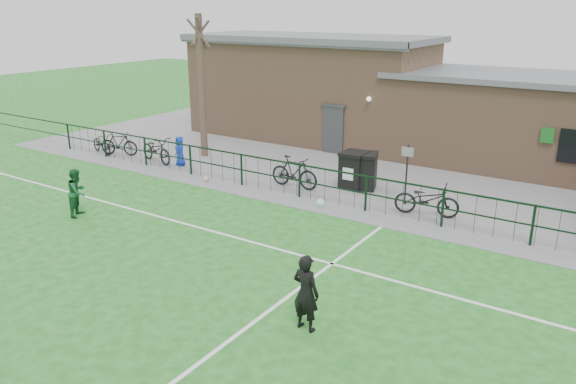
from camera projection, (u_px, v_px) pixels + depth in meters
The scene contains 20 objects.
ground at pixel (162, 309), 12.21m from camera, with size 90.00×90.00×0.00m, color #1B5E1D.
paving_strip at pixel (402, 167), 22.92m from camera, with size 34.00×13.00×0.02m, color slate.
pitch_line_touch at pixel (335, 207), 18.40m from camera, with size 28.00×0.10×0.01m, color white.
pitch_line_mid at pixel (268, 246), 15.39m from camera, with size 28.00×0.10×0.01m, color white.
pitch_line_perp at pixel (234, 337), 11.17m from camera, with size 0.10×16.00×0.01m, color white.
perimeter_fence at pixel (338, 188), 18.37m from camera, with size 28.00×0.10×1.20m, color black.
bare_tree at pixel (202, 87), 23.77m from camera, with size 0.30×0.30×6.00m, color #47342B.
wheelie_bin_left at pixel (354, 171), 20.16m from camera, with size 0.82×0.93×1.24m, color black.
wheelie_bin_right at pixel (365, 172), 20.09m from camera, with size 0.81×0.92×1.22m, color black.
sign_post at pixel (406, 174), 18.44m from camera, with size 0.06×0.06×2.00m, color black.
bicycle_a at pixel (102, 143), 24.96m from camera, with size 0.60×1.72×0.90m, color black.
bicycle_b at pixel (119, 144), 24.61m from camera, with size 0.49×1.74×1.05m, color black.
bicycle_c at pixel (156, 149), 23.50m from camera, with size 0.72×2.07×1.09m, color black.
bicycle_d at pixel (294, 172), 20.15m from camera, with size 0.54×1.93×1.16m, color black.
bicycle_e at pixel (427, 199), 17.47m from camera, with size 0.70×2.00×1.05m, color black.
spectator_child at pixel (180, 151), 22.99m from camera, with size 0.60×0.39×1.22m, color #1233AF.
goalkeeper_kick at pixel (306, 290), 11.28m from camera, with size 1.56×2.84×1.87m.
outfield_player at pixel (78, 192), 17.48m from camera, with size 0.74×0.57×1.51m, color #18552C.
ball_ground at pixel (206, 179), 21.07m from camera, with size 0.20×0.20×0.20m, color white.
clubhouse at pixel (412, 102), 25.07m from camera, with size 24.25×5.40×4.96m.
Camera 1 is at (8.22, -7.52, 6.26)m, focal length 35.00 mm.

